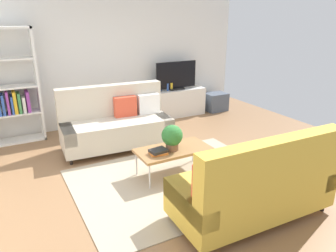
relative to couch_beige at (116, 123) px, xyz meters
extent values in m
plane|color=#936B47|center=(0.30, -1.33, -0.45)|extent=(7.68, 7.68, 0.00)
cube|color=white|center=(0.30, 1.47, 1.00)|extent=(6.40, 0.12, 2.90)
cube|color=tan|center=(0.33, -1.62, -0.44)|extent=(2.90, 2.20, 0.01)
cube|color=beige|center=(-0.02, -0.07, -0.13)|extent=(1.95, 0.97, 0.44)
cube|color=beige|center=(0.00, 0.25, 0.37)|extent=(1.91, 0.33, 0.56)
cube|color=beige|center=(0.83, -0.13, -0.02)|extent=(0.26, 0.85, 0.22)
cube|color=beige|center=(-0.87, -0.01, -0.02)|extent=(0.26, 0.85, 0.22)
cylinder|color=black|center=(0.82, -0.47, -0.40)|extent=(0.05, 0.05, 0.10)
cylinder|color=black|center=(-0.91, -0.35, -0.40)|extent=(0.05, 0.05, 0.10)
cylinder|color=black|center=(0.87, 0.21, -0.40)|extent=(0.05, 0.05, 0.10)
cylinder|color=black|center=(-0.87, 0.33, -0.40)|extent=(0.05, 0.05, 0.10)
cube|color=white|center=(0.66, 0.02, 0.27)|extent=(0.41, 0.17, 0.36)
cube|color=#D84C33|center=(0.21, 0.05, 0.27)|extent=(0.41, 0.17, 0.36)
cube|color=gold|center=(0.68, -2.77, -0.13)|extent=(1.92, 0.89, 0.44)
cube|color=gold|center=(0.67, -3.09, 0.37)|extent=(1.90, 0.25, 0.56)
cube|color=gold|center=(-0.17, -2.75, -0.02)|extent=(0.22, 0.85, 0.22)
cube|color=gold|center=(1.53, -2.79, -0.02)|extent=(0.22, 0.85, 0.22)
cylinder|color=black|center=(-0.18, -2.41, -0.40)|extent=(0.05, 0.05, 0.10)
cylinder|color=black|center=(1.56, -2.45, -0.40)|extent=(0.05, 0.05, 0.10)
cylinder|color=black|center=(-0.20, -3.09, -0.40)|extent=(0.05, 0.05, 0.10)
cylinder|color=black|center=(1.54, -3.13, -0.40)|extent=(0.05, 0.05, 0.10)
cube|color=#D84C33|center=(0.00, -2.89, 0.27)|extent=(0.40, 0.15, 0.36)
cube|color=#9E7042|center=(0.38, -1.42, -0.05)|extent=(1.10, 0.56, 0.04)
cylinder|color=silver|center=(-0.12, -1.19, -0.26)|extent=(0.02, 0.02, 0.38)
cylinder|color=silver|center=(0.88, -1.19, -0.26)|extent=(0.02, 0.02, 0.38)
cylinder|color=silver|center=(-0.12, -1.65, -0.26)|extent=(0.02, 0.02, 0.38)
cylinder|color=silver|center=(0.88, -1.65, -0.26)|extent=(0.02, 0.02, 0.38)
cube|color=silver|center=(1.87, 1.13, -0.13)|extent=(1.40, 0.44, 0.64)
cube|color=black|center=(1.87, 1.11, 0.21)|extent=(0.36, 0.20, 0.04)
cube|color=black|center=(1.87, 1.11, 0.53)|extent=(1.00, 0.05, 0.60)
cube|color=white|center=(-1.10, 1.15, 0.60)|extent=(0.04, 0.36, 2.10)
cube|color=white|center=(-1.63, 1.15, -0.43)|extent=(1.10, 0.36, 0.04)
cube|color=white|center=(-1.63, 1.15, 0.10)|extent=(1.02, 0.36, 0.03)
cube|color=white|center=(-1.63, 1.15, 0.60)|extent=(1.02, 0.36, 0.03)
cube|color=white|center=(-1.63, 1.15, 1.10)|extent=(1.02, 0.36, 0.03)
cube|color=#3359B2|center=(-1.73, 1.15, 0.30)|extent=(0.05, 0.29, 0.37)
cube|color=purple|center=(-1.65, 1.15, 0.33)|extent=(0.04, 0.29, 0.42)
cube|color=#3359B2|center=(-1.59, 1.15, 0.28)|extent=(0.03, 0.29, 0.33)
cube|color=gold|center=(-1.53, 1.15, 0.32)|extent=(0.06, 0.29, 0.40)
cube|color=#3F8C4C|center=(-1.46, 1.15, 0.30)|extent=(0.05, 0.29, 0.37)
cube|color=silver|center=(-1.39, 1.15, 0.27)|extent=(0.06, 0.29, 0.29)
cube|color=purple|center=(-1.31, 1.15, 0.31)|extent=(0.06, 0.29, 0.38)
cube|color=#4C5666|center=(2.97, 1.03, -0.23)|extent=(0.52, 0.40, 0.44)
cylinder|color=brown|center=(0.34, -1.45, 0.02)|extent=(0.19, 0.19, 0.10)
sphere|color=#2D7233|center=(0.34, -1.45, 0.20)|extent=(0.31, 0.31, 0.31)
cube|color=orange|center=(0.10, -1.48, -0.01)|extent=(0.27, 0.22, 0.03)
cube|color=#262626|center=(0.10, -1.48, 0.02)|extent=(0.26, 0.21, 0.04)
cylinder|color=#4C72B2|center=(1.29, 1.18, 0.25)|extent=(0.13, 0.13, 0.12)
cylinder|color=#4C72B2|center=(1.48, 1.18, 0.27)|extent=(0.10, 0.10, 0.15)
cylinder|color=#3359B2|center=(1.63, 1.09, 0.28)|extent=(0.05, 0.05, 0.17)
cylinder|color=gold|center=(1.73, 1.09, 0.28)|extent=(0.06, 0.06, 0.17)
camera|label=1|loc=(-1.77, -5.24, 1.87)|focal=34.43mm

